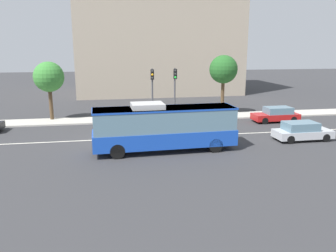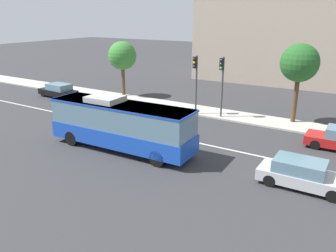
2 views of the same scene
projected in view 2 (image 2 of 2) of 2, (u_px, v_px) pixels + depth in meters
ground_plane at (116, 125)px, 27.21m from camera, size 160.00×160.00×0.00m
sidewalk_kerb at (165, 105)px, 33.07m from camera, size 80.00×2.97×0.14m
lane_centre_line at (116, 125)px, 27.21m from camera, size 76.00×0.16×0.01m
transit_bus at (121, 123)px, 21.88m from camera, size 10.09×2.88×3.46m
sedan_silver at (302, 174)px, 17.35m from camera, size 4.52×1.86×1.46m
sedan_black at (58, 91)px, 36.25m from camera, size 4.58×2.02×1.46m
traffic_light_near_corner at (222, 77)px, 27.96m from camera, size 0.33×0.62×5.20m
traffic_light_mid_block at (196, 75)px, 28.85m from camera, size 0.34×0.62×5.20m
street_tree_kerbside_left at (300, 64)px, 26.29m from camera, size 2.98×2.98×6.41m
street_tree_kerbside_centre at (122, 56)px, 35.46m from camera, size 2.95×2.95×5.85m
office_block_background at (306, 0)px, 43.72m from camera, size 25.24×15.58×20.40m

